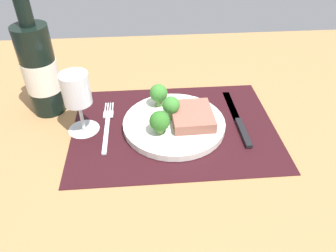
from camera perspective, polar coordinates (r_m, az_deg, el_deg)
name	(u,v)px	position (r cm, az deg, el deg)	size (l,w,h in cm)	color
ground_plane	(174,133)	(76.31, 1.05, -1.17)	(140.00, 110.00, 3.00)	#996D42
placemat	(174,127)	(75.28, 1.07, -0.19)	(47.02, 34.50, 0.30)	black
plate	(174,124)	(74.69, 1.08, 0.38)	(23.65, 23.65, 1.60)	silver
steak	(192,115)	(74.14, 4.26, 1.90)	(9.27, 10.79, 2.46)	#8C5647
broccoli_near_steak	(159,94)	(77.70, -1.67, 5.77)	(4.33, 4.33, 5.68)	#6B994C
broccoli_front_edge	(160,121)	(69.08, -1.51, 0.81)	(4.51, 4.51, 5.40)	#6B994C
broccoli_back_left	(171,106)	(72.97, 0.53, 3.63)	(4.03, 4.03, 5.76)	#5B8942
fork	(107,125)	(76.46, -10.74, 0.11)	(2.40, 19.20, 0.50)	silver
knife	(238,121)	(78.23, 12.39, 0.89)	(1.80, 23.00, 0.80)	black
wine_bottle	(40,69)	(81.03, -21.81, 9.36)	(8.04, 8.04, 31.00)	black
wine_glass	(77,93)	(71.71, -15.89, 5.57)	(7.13, 7.13, 14.58)	silver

